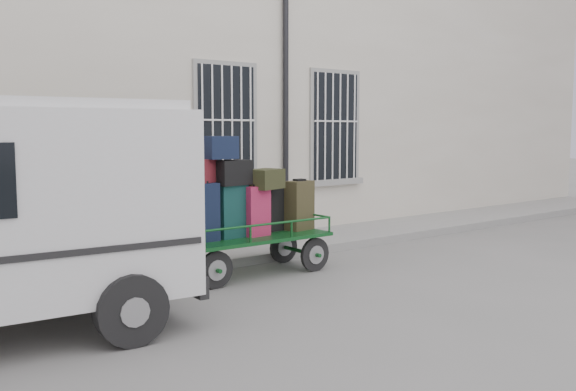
# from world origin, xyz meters

# --- Properties ---
(ground) EXTENTS (80.00, 80.00, 0.00)m
(ground) POSITION_xyz_m (0.00, 0.00, 0.00)
(ground) COLOR slate
(ground) RESTS_ON ground
(building) EXTENTS (24.00, 5.15, 6.00)m
(building) POSITION_xyz_m (0.00, 5.50, 3.00)
(building) COLOR #BFB6A3
(building) RESTS_ON ground
(sidewalk) EXTENTS (24.00, 1.70, 0.15)m
(sidewalk) POSITION_xyz_m (0.00, 2.20, 0.07)
(sidewalk) COLOR gray
(sidewalk) RESTS_ON ground
(luggage_cart) EXTENTS (2.73, 1.07, 2.10)m
(luggage_cart) POSITION_xyz_m (-1.43, 0.82, 0.99)
(luggage_cart) COLOR black
(luggage_cart) RESTS_ON ground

